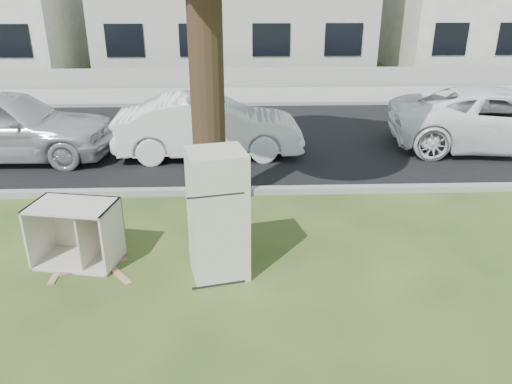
{
  "coord_description": "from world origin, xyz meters",
  "views": [
    {
      "loc": [
        0.08,
        -6.06,
        3.64
      ],
      "look_at": [
        0.32,
        0.6,
        0.82
      ],
      "focal_mm": 35.0,
      "sensor_mm": 36.0,
      "label": 1
    }
  ],
  "objects_px": {
    "cabinet": "(76,233)",
    "car_left": "(6,125)",
    "car_right": "(502,119)",
    "fridge": "(218,215)",
    "car_center": "(209,126)"
  },
  "relations": [
    {
      "from": "cabinet",
      "to": "car_left",
      "type": "distance_m",
      "value": 5.3
    },
    {
      "from": "cabinet",
      "to": "car_left",
      "type": "bearing_deg",
      "value": 132.57
    },
    {
      "from": "cabinet",
      "to": "car_right",
      "type": "distance_m",
      "value": 9.65
    },
    {
      "from": "fridge",
      "to": "car_right",
      "type": "xyz_separation_m",
      "value": [
        6.37,
        5.2,
        -0.16
      ]
    },
    {
      "from": "fridge",
      "to": "car_center",
      "type": "relative_size",
      "value": 0.42
    },
    {
      "from": "cabinet",
      "to": "car_left",
      "type": "relative_size",
      "value": 0.25
    },
    {
      "from": "fridge",
      "to": "car_center",
      "type": "distance_m",
      "value": 4.97
    },
    {
      "from": "car_left",
      "to": "car_center",
      "type": "bearing_deg",
      "value": -87.79
    },
    {
      "from": "cabinet",
      "to": "car_center",
      "type": "distance_m",
      "value": 4.86
    },
    {
      "from": "fridge",
      "to": "car_right",
      "type": "distance_m",
      "value": 8.23
    },
    {
      "from": "fridge",
      "to": "car_center",
      "type": "bearing_deg",
      "value": 81.38
    },
    {
      "from": "fridge",
      "to": "car_left",
      "type": "relative_size",
      "value": 0.38
    },
    {
      "from": "fridge",
      "to": "cabinet",
      "type": "bearing_deg",
      "value": 156.47
    },
    {
      "from": "car_left",
      "to": "car_right",
      "type": "bearing_deg",
      "value": -87.2
    },
    {
      "from": "cabinet",
      "to": "car_right",
      "type": "bearing_deg",
      "value": 40.98
    }
  ]
}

